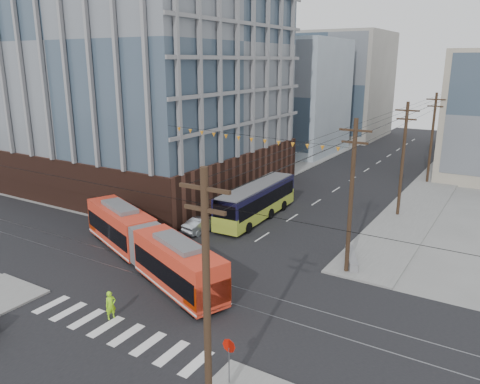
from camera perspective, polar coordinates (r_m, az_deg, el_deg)
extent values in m
plane|color=slate|center=(30.03, -10.66, -13.70)|extent=(160.00, 160.00, 0.00)
cube|color=#381E16|center=(58.06, -12.53, 15.05)|extent=(30.00, 25.00, 28.60)
cube|color=#8C99A5|center=(79.44, 5.33, 11.59)|extent=(18.00, 16.00, 18.00)
cube|color=gray|center=(96.66, 12.38, 12.62)|extent=(16.00, 18.00, 20.00)
cylinder|color=black|center=(18.56, -4.05, -13.72)|extent=(0.30, 0.30, 11.00)
cylinder|color=black|center=(76.23, 24.27, 7.47)|extent=(0.30, 0.30, 11.00)
imported|color=#979FA7|center=(41.55, -4.53, -3.95)|extent=(2.08, 4.21, 1.33)
imported|color=silver|center=(46.66, 0.36, -1.61)|extent=(2.56, 5.17, 1.44)
imported|color=#545658|center=(50.19, 1.96, -0.44)|extent=(3.13, 5.07, 1.31)
imported|color=#A3FC1A|center=(29.04, -15.49, -13.16)|extent=(0.61, 0.74, 1.72)
cube|color=slate|center=(36.14, 13.41, -7.93)|extent=(2.33, 3.81, 0.76)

